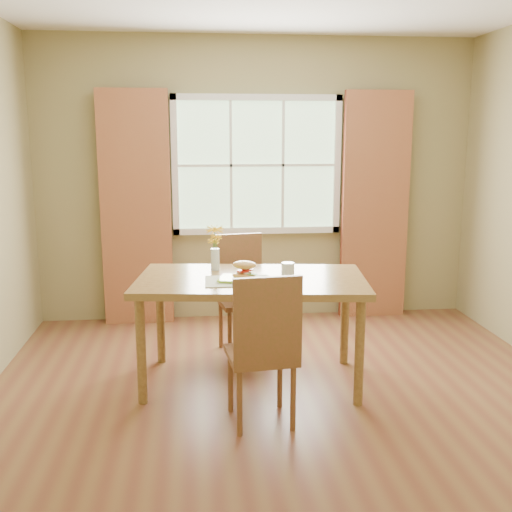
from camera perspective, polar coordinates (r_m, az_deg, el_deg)
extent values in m
cube|color=brown|center=(4.32, 2.75, -13.12)|extent=(4.20, 3.80, 0.02)
cube|color=#928757|center=(5.84, 0.04, 7.19)|extent=(4.20, 0.02, 2.70)
cube|color=#928757|center=(2.11, 10.90, -0.79)|extent=(4.20, 0.02, 2.70)
cube|color=#ACD6A2|center=(5.80, 0.08, 8.64)|extent=(1.50, 0.02, 1.20)
cube|color=white|center=(5.77, 0.11, 14.88)|extent=(1.62, 0.04, 0.06)
cube|color=white|center=(5.84, 0.10, 2.44)|extent=(1.62, 0.04, 0.06)
cube|color=white|center=(5.74, -7.74, 8.51)|extent=(0.06, 0.04, 1.32)
cube|color=white|center=(5.91, 7.74, 8.59)|extent=(0.06, 0.04, 1.32)
cube|color=white|center=(5.78, 0.10, 8.63)|extent=(1.50, 0.03, 0.02)
cube|color=maroon|center=(5.73, -11.36, 4.37)|extent=(0.65, 0.08, 2.20)
cube|color=maroon|center=(5.97, 11.26, 4.65)|extent=(0.65, 0.08, 2.20)
cube|color=olive|center=(4.28, -0.46, -2.39)|extent=(1.71, 1.10, 0.05)
cylinder|color=olive|center=(4.12, -10.88, -8.91)|extent=(0.06, 0.06, 0.74)
cylinder|color=olive|center=(4.08, 9.82, -9.05)|extent=(0.06, 0.06, 0.74)
cylinder|color=olive|center=(4.81, -9.08, -5.82)|extent=(0.06, 0.06, 0.74)
cylinder|color=olive|center=(4.78, 8.46, -5.91)|extent=(0.06, 0.06, 0.74)
cube|color=brown|center=(3.78, 0.46, -9.42)|extent=(0.45, 0.45, 0.04)
cube|color=brown|center=(3.52, 1.11, -6.16)|extent=(0.41, 0.08, 0.53)
cylinder|color=brown|center=(3.69, -1.57, -13.84)|extent=(0.04, 0.04, 0.42)
cylinder|color=brown|center=(3.76, 3.55, -13.37)|extent=(0.04, 0.04, 0.42)
cylinder|color=brown|center=(3.99, -2.44, -11.83)|extent=(0.04, 0.04, 0.42)
cylinder|color=brown|center=(4.06, 2.29, -11.45)|extent=(0.04, 0.04, 0.42)
cube|color=brown|center=(4.96, -1.14, -4.38)|extent=(0.47, 0.47, 0.04)
cube|color=brown|center=(5.06, -1.68, -0.79)|extent=(0.40, 0.10, 0.52)
cylinder|color=brown|center=(4.84, -2.52, -7.61)|extent=(0.03, 0.03, 0.41)
cylinder|color=brown|center=(4.92, 1.23, -7.28)|extent=(0.03, 0.03, 0.41)
cylinder|color=brown|center=(5.14, -3.37, -6.46)|extent=(0.03, 0.03, 0.41)
cylinder|color=brown|center=(5.22, 0.16, -6.16)|extent=(0.03, 0.03, 0.41)
cube|color=beige|center=(4.16, -1.76, -2.39)|extent=(0.46, 0.34, 0.01)
cube|color=#ABE238|center=(4.17, -1.96, -2.24)|extent=(0.27, 0.27, 0.01)
ellipsoid|color=#E4B14D|center=(4.16, -1.17, -1.88)|extent=(0.20, 0.16, 0.05)
ellipsoid|color=#4C8C2D|center=(4.14, -0.49, -1.73)|extent=(0.09, 0.06, 0.01)
cylinder|color=red|center=(4.15, -1.24, -1.41)|extent=(0.09, 0.09, 0.01)
cylinder|color=red|center=(4.16, -0.82, -1.27)|extent=(0.08, 0.08, 0.01)
ellipsoid|color=#E4B14D|center=(4.14, -1.11, -0.86)|extent=(0.20, 0.16, 0.06)
cylinder|color=silver|center=(4.14, 3.05, -1.56)|extent=(0.09, 0.09, 0.14)
cylinder|color=silver|center=(4.14, 3.04, -1.71)|extent=(0.08, 0.08, 0.11)
cylinder|color=silver|center=(4.50, -3.92, -0.32)|extent=(0.07, 0.07, 0.16)
cylinder|color=silver|center=(4.51, -3.91, -0.83)|extent=(0.06, 0.06, 0.08)
cylinder|color=#3D7028|center=(4.48, -3.93, 0.59)|extent=(0.01, 0.01, 0.31)
cylinder|color=#3D7028|center=(4.48, -3.78, 0.24)|extent=(0.01, 0.01, 0.26)
cylinder|color=#3D7028|center=(4.50, -4.04, 0.04)|extent=(0.01, 0.01, 0.22)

